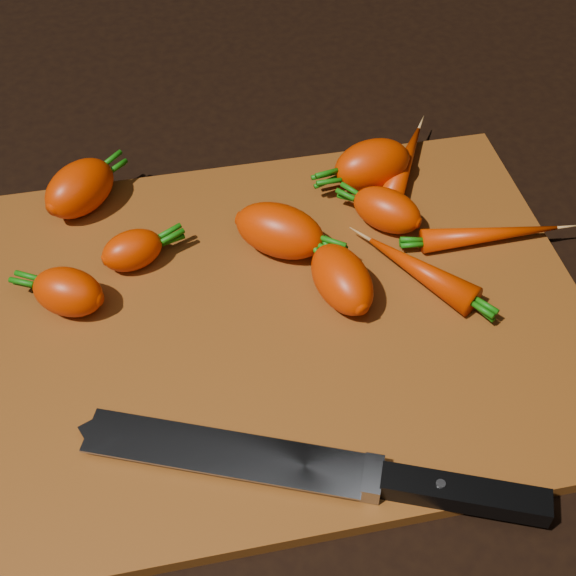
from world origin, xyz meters
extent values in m
cube|color=black|center=(0.00, 0.00, -0.01)|extent=(2.00, 2.00, 0.01)
cube|color=brown|center=(0.00, 0.00, 0.01)|extent=(0.50, 0.40, 0.01)
ellipsoid|color=red|center=(-0.17, 0.17, 0.04)|extent=(0.09, 0.09, 0.05)
ellipsoid|color=red|center=(-0.18, 0.04, 0.03)|extent=(0.07, 0.07, 0.04)
ellipsoid|color=red|center=(0.01, 0.07, 0.04)|extent=(0.10, 0.09, 0.05)
ellipsoid|color=red|center=(0.05, 0.01, 0.03)|extent=(0.06, 0.08, 0.04)
ellipsoid|color=red|center=(0.11, 0.15, 0.04)|extent=(0.08, 0.06, 0.05)
ellipsoid|color=red|center=(-0.12, 0.08, 0.03)|extent=(0.06, 0.05, 0.04)
ellipsoid|color=red|center=(0.11, 0.09, 0.03)|extent=(0.08, 0.07, 0.04)
ellipsoid|color=red|center=(0.15, 0.15, 0.02)|extent=(0.08, 0.12, 0.03)
ellipsoid|color=red|center=(0.19, 0.04, 0.02)|extent=(0.13, 0.03, 0.02)
ellipsoid|color=red|center=(0.12, 0.01, 0.03)|extent=(0.09, 0.10, 0.03)
cube|color=gray|center=(-0.17, -0.09, 0.02)|extent=(0.20, 0.11, 0.00)
cube|color=gray|center=(-0.07, -0.13, 0.02)|extent=(0.02, 0.03, 0.01)
cube|color=black|center=(-0.01, -0.16, 0.02)|extent=(0.12, 0.06, 0.02)
cylinder|color=#B2B2B7|center=(-0.03, -0.15, 0.03)|extent=(0.01, 0.01, 0.00)
camera|label=1|loc=(-0.09, -0.43, 0.53)|focal=50.00mm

